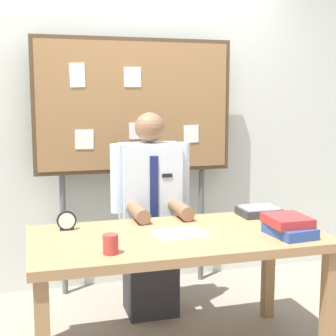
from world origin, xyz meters
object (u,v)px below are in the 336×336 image
at_px(bulletin_board, 135,109).
at_px(open_notebook, 180,234).
at_px(paper_tray, 259,211).
at_px(desk_clock, 67,221).
at_px(desk, 177,249).
at_px(person, 151,222).
at_px(book_stack, 289,226).
at_px(coffee_mug, 111,244).

relative_size(bulletin_board, open_notebook, 6.93).
bearing_deg(paper_tray, desk_clock, -179.16).
bearing_deg(bulletin_board, desk, -89.99).
distance_m(person, open_notebook, 0.66).
distance_m(bulletin_board, book_stack, 1.56).
height_order(desk, desk_clock, desk_clock).
xyz_separation_m(coffee_mug, paper_tray, (1.06, 0.53, -0.02)).
distance_m(book_stack, paper_tray, 0.48).
bearing_deg(paper_tray, open_notebook, -155.04).
xyz_separation_m(open_notebook, paper_tray, (0.63, 0.29, 0.02)).
bearing_deg(bulletin_board, coffee_mug, -107.16).
xyz_separation_m(bulletin_board, book_stack, (0.59, -1.31, -0.62)).
bearing_deg(coffee_mug, person, 64.45).
xyz_separation_m(person, coffee_mug, (-0.42, -0.88, 0.14)).
bearing_deg(desk_clock, paper_tray, 0.84).
height_order(book_stack, open_notebook, book_stack).
height_order(bulletin_board, open_notebook, bulletin_board).
distance_m(desk, bulletin_board, 1.34).
height_order(book_stack, desk_clock, desk_clock).
bearing_deg(person, open_notebook, -89.22).
bearing_deg(desk_clock, desk, -23.38).
bearing_deg(person, desk_clock, -147.92).
relative_size(open_notebook, desk_clock, 2.48).
distance_m(desk, book_stack, 0.64).
bearing_deg(open_notebook, bulletin_board, 90.46).
distance_m(book_stack, open_notebook, 0.61).
bearing_deg(desk_clock, book_stack, -21.06).
distance_m(open_notebook, paper_tray, 0.70).
relative_size(open_notebook, coffee_mug, 2.85).
xyz_separation_m(desk, paper_tray, (0.64, 0.27, 0.11)).
distance_m(person, book_stack, 1.02).
height_order(book_stack, coffee_mug, book_stack).
distance_m(person, coffee_mug, 0.99).
xyz_separation_m(desk_clock, coffee_mug, (0.17, -0.51, -0.00)).
relative_size(desk, desk_clock, 14.49).
bearing_deg(desk_clock, bulletin_board, 55.19).
bearing_deg(coffee_mug, desk, 30.85).
height_order(desk_clock, coffee_mug, desk_clock).
height_order(desk, person, person).
relative_size(person, open_notebook, 5.01).
distance_m(person, desk_clock, 0.71).
xyz_separation_m(bulletin_board, desk_clock, (-0.59, -0.85, -0.62)).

